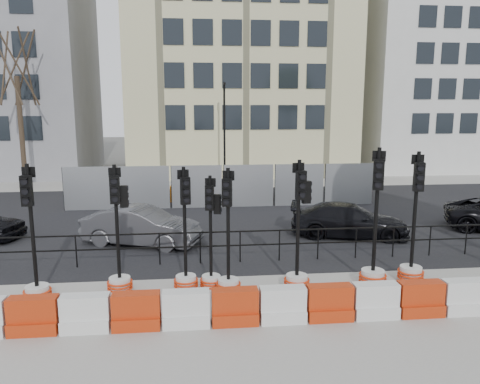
{
  "coord_description": "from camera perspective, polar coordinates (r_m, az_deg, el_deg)",
  "views": [
    {
      "loc": [
        -1.38,
        -12.27,
        4.69
      ],
      "look_at": [
        0.18,
        3.0,
        1.84
      ],
      "focal_mm": 35.0,
      "sensor_mm": 36.0,
      "label": 1
    }
  ],
  "objects": [
    {
      "name": "heras_fencing",
      "position": [
        22.35,
        -3.46,
        0.25
      ],
      "size": [
        14.33,
        1.72,
        2.0
      ],
      "color": "#919599",
      "rests_on": "ground"
    },
    {
      "name": "traffic_signal_f",
      "position": [
        12.13,
        7.06,
        -8.26
      ],
      "size": [
        0.67,
        0.67,
        3.38
      ],
      "rotation": [
        0.0,
        0.0,
        0.17
      ],
      "color": "white",
      "rests_on": "ground"
    },
    {
      "name": "tree_bare_far",
      "position": [
        29.45,
        -25.63,
        13.33
      ],
      "size": [
        2.0,
        2.0,
        9.0
      ],
      "color": "#473828",
      "rests_on": "ground"
    },
    {
      "name": "traffic_signal_e",
      "position": [
        11.87,
        -1.44,
        -9.34
      ],
      "size": [
        0.63,
        0.63,
        3.21
      ],
      "rotation": [
        0.0,
        0.0,
        -0.29
      ],
      "color": "white",
      "rests_on": "ground"
    },
    {
      "name": "building_grey",
      "position": [
        36.57,
        -26.76,
        13.04
      ],
      "size": [
        11.0,
        9.06,
        14.0
      ],
      "color": "gray",
      "rests_on": "ground"
    },
    {
      "name": "building_cream",
      "position": [
        34.69,
        -0.22,
        17.65
      ],
      "size": [
        15.0,
        10.06,
        18.0
      ],
      "color": "beige",
      "rests_on": "ground"
    },
    {
      "name": "car_b",
      "position": [
        16.25,
        -11.95,
        -4.1
      ],
      "size": [
        3.94,
        4.88,
        1.31
      ],
      "primitive_type": "imported",
      "rotation": [
        0.0,
        0.0,
        1.22
      ],
      "color": "#424246",
      "rests_on": "ground"
    },
    {
      "name": "traffic_signal_c",
      "position": [
        12.17,
        -6.62,
        -8.9
      ],
      "size": [
        0.63,
        0.63,
        3.2
      ],
      "rotation": [
        0.0,
        0.0,
        0.3
      ],
      "color": "white",
      "rests_on": "ground"
    },
    {
      "name": "traffic_signal_a",
      "position": [
        12.39,
        -23.64,
        -9.21
      ],
      "size": [
        0.66,
        0.66,
        3.38
      ],
      "rotation": [
        0.0,
        0.0,
        -0.07
      ],
      "color": "white",
      "rests_on": "ground"
    },
    {
      "name": "traffic_signal_b",
      "position": [
        12.29,
        -14.5,
        -8.38
      ],
      "size": [
        0.65,
        0.65,
        3.28
      ],
      "rotation": [
        0.0,
        0.0,
        0.07
      ],
      "color": "white",
      "rests_on": "ground"
    },
    {
      "name": "lamp_post_far",
      "position": [
        27.35,
        -1.91,
        7.43
      ],
      "size": [
        0.12,
        0.56,
        6.0
      ],
      "color": "black",
      "rests_on": "ground"
    },
    {
      "name": "car_c",
      "position": [
        17.36,
        13.17,
        -3.38
      ],
      "size": [
        3.82,
        5.05,
        1.22
      ],
      "primitive_type": "imported",
      "rotation": [
        0.0,
        0.0,
        1.31
      ],
      "color": "black",
      "rests_on": "ground"
    },
    {
      "name": "building_white",
      "position": [
        39.01,
        23.07,
        14.57
      ],
      "size": [
        12.0,
        9.06,
        16.0
      ],
      "color": "silver",
      "rests_on": "ground"
    },
    {
      "name": "traffic_signal_d",
      "position": [
        12.17,
        -3.52,
        -8.61
      ],
      "size": [
        0.59,
        0.59,
        2.97
      ],
      "rotation": [
        0.0,
        0.0,
        -0.19
      ],
      "color": "white",
      "rests_on": "ground"
    },
    {
      "name": "kerb_railing",
      "position": [
        14.12,
        0.02,
        -5.97
      ],
      "size": [
        18.0,
        0.04,
        1.0
      ],
      "color": "black",
      "rests_on": "ground"
    },
    {
      "name": "sidewalk_far",
      "position": [
        28.68,
        -3.01,
        1.11
      ],
      "size": [
        40.0,
        4.0,
        0.02
      ],
      "primitive_type": "cube",
      "color": "gray",
      "rests_on": "ground"
    },
    {
      "name": "ground",
      "position": [
        13.21,
        0.56,
        -10.3
      ],
      "size": [
        120.0,
        120.0,
        0.0
      ],
      "primitive_type": "plane",
      "color": "#51514C",
      "rests_on": "ground"
    },
    {
      "name": "barrier_row",
      "position": [
        10.5,
        2.31,
        -13.84
      ],
      "size": [
        14.65,
        0.5,
        0.8
      ],
      "color": "red",
      "rests_on": "ground"
    },
    {
      "name": "road",
      "position": [
        19.87,
        -1.7,
        -3.1
      ],
      "size": [
        40.0,
        14.0,
        0.03
      ],
      "primitive_type": "cube",
      "color": "black",
      "rests_on": "ground"
    },
    {
      "name": "traffic_signal_h",
      "position": [
        13.43,
        20.23,
        -7.33
      ],
      "size": [
        0.7,
        0.7,
        3.53
      ],
      "rotation": [
        0.0,
        0.0,
        -0.16
      ],
      "color": "white",
      "rests_on": "ground"
    },
    {
      "name": "traffic_signal_g",
      "position": [
        12.79,
        15.98,
        -7.84
      ],
      "size": [
        0.72,
        0.72,
        3.66
      ],
      "rotation": [
        0.0,
        0.0,
        -0.34
      ],
      "color": "white",
      "rests_on": "ground"
    },
    {
      "name": "sidewalk_near",
      "position": [
        10.47,
        2.46,
        -16.05
      ],
      "size": [
        40.0,
        6.0,
        0.02
      ],
      "primitive_type": "cube",
      "color": "gray",
      "rests_on": "ground"
    }
  ]
}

